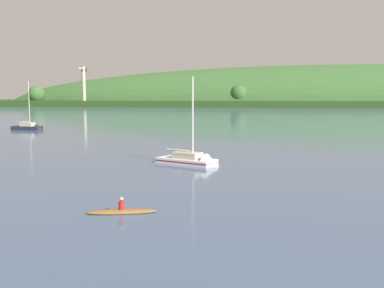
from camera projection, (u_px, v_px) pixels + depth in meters
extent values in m
cube|color=#27431B|center=(219.00, 103.00, 250.41)|extent=(558.58, 73.22, 3.44)
ellipsoid|color=#38602D|center=(351.00, 106.00, 262.89)|extent=(447.55, 87.79, 50.66)
sphere|color=#38602D|center=(36.00, 94.00, 251.56)|extent=(10.02, 10.02, 10.02)
sphere|color=#38602D|center=(239.00, 94.00, 238.34)|extent=(10.29, 10.29, 10.29)
cube|color=#4C4C51|center=(84.00, 105.00, 237.02)|extent=(5.29, 5.29, 2.00)
cylinder|color=#BCB293|center=(84.00, 85.00, 235.74)|extent=(2.03, 2.03, 20.27)
cylinder|color=#BCB293|center=(82.00, 69.00, 228.85)|extent=(4.18, 14.87, 1.12)
cube|color=#333338|center=(84.00, 70.00, 237.41)|extent=(3.27, 2.93, 2.43)
cube|color=white|center=(186.00, 164.00, 40.20)|extent=(6.13, 4.66, 1.01)
cone|color=white|center=(212.00, 166.00, 38.69)|extent=(2.28, 2.62, 2.21)
cube|color=maroon|center=(186.00, 161.00, 40.17)|extent=(6.14, 4.68, 0.11)
cube|color=#BCB299|center=(188.00, 155.00, 40.03)|extent=(3.00, 2.57, 0.60)
cylinder|color=silver|center=(193.00, 118.00, 39.32)|extent=(0.16, 0.16, 7.69)
cylinder|color=silver|center=(179.00, 150.00, 40.47)|extent=(2.73, 1.48, 0.13)
cube|color=#232328|center=(27.00, 129.00, 80.02)|extent=(6.04, 3.15, 1.14)
cone|color=#232328|center=(40.00, 130.00, 79.20)|extent=(1.80, 2.20, 1.95)
cube|color=navy|center=(27.00, 128.00, 79.98)|extent=(6.04, 3.17, 0.13)
cube|color=#BCB299|center=(27.00, 124.00, 79.87)|extent=(2.81, 1.88, 0.72)
cylinder|color=silver|center=(29.00, 104.00, 79.26)|extent=(0.14, 0.14, 8.47)
cylinder|color=silver|center=(23.00, 122.00, 80.07)|extent=(2.98, 0.72, 0.11)
ellipsoid|color=brown|center=(122.00, 212.00, 23.40)|extent=(3.97, 1.52, 0.30)
cylinder|color=#B21E19|center=(122.00, 206.00, 23.36)|extent=(0.38, 0.38, 0.55)
sphere|color=tan|center=(121.00, 199.00, 23.32)|extent=(0.22, 0.22, 0.22)
cylinder|color=olive|center=(120.00, 206.00, 23.71)|extent=(0.28, 1.23, 0.89)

